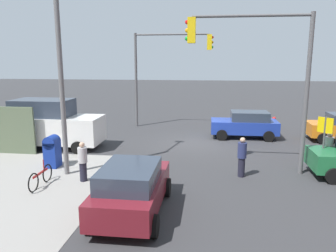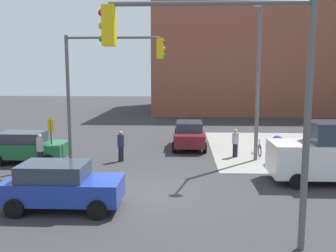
{
  "view_description": "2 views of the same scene",
  "coord_description": "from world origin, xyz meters",
  "px_view_note": "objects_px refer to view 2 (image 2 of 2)",
  "views": [
    {
      "loc": [
        -0.63,
        18.19,
        4.67
      ],
      "look_at": [
        1.38,
        2.29,
        1.44
      ],
      "focal_mm": 35.0,
      "sensor_mm": 36.0,
      "label": 1
    },
    {
      "loc": [
        1.36,
        -14.11,
        4.68
      ],
      "look_at": [
        0.66,
        1.59,
        2.43
      ],
      "focal_mm": 40.0,
      "sensor_mm": 36.0,
      "label": 2
    }
  ],
  "objects_px": {
    "mailbox_blue": "(278,149)",
    "pedestrian_waiting": "(40,150)",
    "bicycle_leaning_on_fence": "(258,149)",
    "sedan_maroon": "(189,135)",
    "pedestrian_crossing": "(121,146)",
    "street_lamp_corner": "(258,72)",
    "traffic_signal_nw_corner": "(105,74)",
    "bicycle_at_crosswalk": "(38,151)",
    "coupe_blue": "(61,185)",
    "hatchback_green": "(27,147)",
    "pedestrian_walking_north": "(235,143)",
    "traffic_signal_se_corner": "(227,75)"
  },
  "relations": [
    {
      "from": "coupe_blue",
      "to": "bicycle_at_crosswalk",
      "type": "xyz_separation_m",
      "value": [
        -3.94,
        7.84,
        -0.5
      ]
    },
    {
      "from": "traffic_signal_se_corner",
      "to": "coupe_blue",
      "type": "relative_size",
      "value": 1.64
    },
    {
      "from": "bicycle_at_crosswalk",
      "to": "pedestrian_waiting",
      "type": "bearing_deg",
      "value": -65.48
    },
    {
      "from": "mailbox_blue",
      "to": "pedestrian_crossing",
      "type": "relative_size",
      "value": 0.87
    },
    {
      "from": "coupe_blue",
      "to": "pedestrian_waiting",
      "type": "bearing_deg",
      "value": 117.53
    },
    {
      "from": "bicycle_leaning_on_fence",
      "to": "pedestrian_walking_north",
      "type": "bearing_deg",
      "value": -153.54
    },
    {
      "from": "street_lamp_corner",
      "to": "hatchback_green",
      "type": "xyz_separation_m",
      "value": [
        -11.95,
        -0.73,
        -3.86
      ]
    },
    {
      "from": "street_lamp_corner",
      "to": "bicycle_at_crosswalk",
      "type": "xyz_separation_m",
      "value": [
        -11.92,
        0.56,
        -4.35
      ]
    },
    {
      "from": "sedan_maroon",
      "to": "pedestrian_crossing",
      "type": "bearing_deg",
      "value": -134.07
    },
    {
      "from": "coupe_blue",
      "to": "hatchback_green",
      "type": "bearing_deg",
      "value": 121.24
    },
    {
      "from": "street_lamp_corner",
      "to": "hatchback_green",
      "type": "relative_size",
      "value": 2.06
    },
    {
      "from": "pedestrian_waiting",
      "to": "bicycle_at_crosswalk",
      "type": "relative_size",
      "value": 0.95
    },
    {
      "from": "mailbox_blue",
      "to": "coupe_blue",
      "type": "distance_m",
      "value": 11.35
    },
    {
      "from": "sedan_maroon",
      "to": "pedestrian_waiting",
      "type": "bearing_deg",
      "value": -145.23
    },
    {
      "from": "traffic_signal_se_corner",
      "to": "bicycle_at_crosswalk",
      "type": "bearing_deg",
      "value": 131.35
    },
    {
      "from": "coupe_blue",
      "to": "bicycle_leaning_on_fence",
      "type": "relative_size",
      "value": 2.27
    },
    {
      "from": "traffic_signal_se_corner",
      "to": "bicycle_at_crosswalk",
      "type": "height_order",
      "value": "traffic_signal_se_corner"
    },
    {
      "from": "traffic_signal_nw_corner",
      "to": "bicycle_leaning_on_fence",
      "type": "relative_size",
      "value": 3.71
    },
    {
      "from": "traffic_signal_se_corner",
      "to": "mailbox_blue",
      "type": "relative_size",
      "value": 4.55
    },
    {
      "from": "traffic_signal_se_corner",
      "to": "bicycle_leaning_on_fence",
      "type": "relative_size",
      "value": 3.71
    },
    {
      "from": "sedan_maroon",
      "to": "bicycle_at_crosswalk",
      "type": "distance_m",
      "value": 8.98
    },
    {
      "from": "mailbox_blue",
      "to": "bicycle_leaning_on_fence",
      "type": "xyz_separation_m",
      "value": [
        -0.6,
        2.2,
        -0.42
      ]
    },
    {
      "from": "bicycle_leaning_on_fence",
      "to": "bicycle_at_crosswalk",
      "type": "distance_m",
      "value": 12.46
    },
    {
      "from": "hatchback_green",
      "to": "coupe_blue",
      "type": "bearing_deg",
      "value": -58.76
    },
    {
      "from": "hatchback_green",
      "to": "pedestrian_walking_north",
      "type": "relative_size",
      "value": 2.46
    },
    {
      "from": "street_lamp_corner",
      "to": "bicycle_leaning_on_fence",
      "type": "bearing_deg",
      "value": 74.51
    },
    {
      "from": "bicycle_at_crosswalk",
      "to": "traffic_signal_nw_corner",
      "type": "bearing_deg",
      "value": -19.69
    },
    {
      "from": "pedestrian_crossing",
      "to": "bicycle_leaning_on_fence",
      "type": "xyz_separation_m",
      "value": [
        7.6,
        2.0,
        -0.5
      ]
    },
    {
      "from": "street_lamp_corner",
      "to": "pedestrian_crossing",
      "type": "relative_size",
      "value": 4.87
    },
    {
      "from": "bicycle_at_crosswalk",
      "to": "bicycle_leaning_on_fence",
      "type": "bearing_deg",
      "value": 5.51
    },
    {
      "from": "pedestrian_waiting",
      "to": "sedan_maroon",
      "type": "bearing_deg",
      "value": -97.15
    },
    {
      "from": "traffic_signal_nw_corner",
      "to": "pedestrian_walking_north",
      "type": "bearing_deg",
      "value": 16.36
    },
    {
      "from": "traffic_signal_nw_corner",
      "to": "mailbox_blue",
      "type": "xyz_separation_m",
      "value": [
        8.81,
        0.5,
        -3.84
      ]
    },
    {
      "from": "mailbox_blue",
      "to": "sedan_maroon",
      "type": "height_order",
      "value": "sedan_maroon"
    },
    {
      "from": "bicycle_leaning_on_fence",
      "to": "coupe_blue",
      "type": "bearing_deg",
      "value": -133.1
    },
    {
      "from": "pedestrian_walking_north",
      "to": "bicycle_leaning_on_fence",
      "type": "relative_size",
      "value": 0.9
    },
    {
      "from": "bicycle_leaning_on_fence",
      "to": "bicycle_at_crosswalk",
      "type": "bearing_deg",
      "value": -174.49
    },
    {
      "from": "pedestrian_waiting",
      "to": "bicycle_leaning_on_fence",
      "type": "bearing_deg",
      "value": -115.34
    },
    {
      "from": "street_lamp_corner",
      "to": "bicycle_at_crosswalk",
      "type": "height_order",
      "value": "street_lamp_corner"
    },
    {
      "from": "mailbox_blue",
      "to": "pedestrian_waiting",
      "type": "relative_size",
      "value": 0.86
    },
    {
      "from": "coupe_blue",
      "to": "sedan_maroon",
      "type": "distance_m",
      "value": 11.72
    },
    {
      "from": "traffic_signal_se_corner",
      "to": "traffic_signal_nw_corner",
      "type": "bearing_deg",
      "value": 119.29
    },
    {
      "from": "traffic_signal_se_corner",
      "to": "sedan_maroon",
      "type": "height_order",
      "value": "traffic_signal_se_corner"
    },
    {
      "from": "pedestrian_waiting",
      "to": "bicycle_leaning_on_fence",
      "type": "distance_m",
      "value": 11.91
    },
    {
      "from": "pedestrian_waiting",
      "to": "mailbox_blue",
      "type": "bearing_deg",
      "value": -126.22
    },
    {
      "from": "sedan_maroon",
      "to": "mailbox_blue",
      "type": "bearing_deg",
      "value": -41.18
    },
    {
      "from": "traffic_signal_nw_corner",
      "to": "sedan_maroon",
      "type": "distance_m",
      "value": 7.24
    },
    {
      "from": "pedestrian_walking_north",
      "to": "bicycle_leaning_on_fence",
      "type": "xyz_separation_m",
      "value": [
        1.4,
        0.7,
        -0.47
      ]
    },
    {
      "from": "hatchback_green",
      "to": "sedan_maroon",
      "type": "bearing_deg",
      "value": 26.69
    },
    {
      "from": "street_lamp_corner",
      "to": "sedan_maroon",
      "type": "xyz_separation_m",
      "value": [
        -3.46,
        3.54,
        -3.86
      ]
    }
  ]
}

